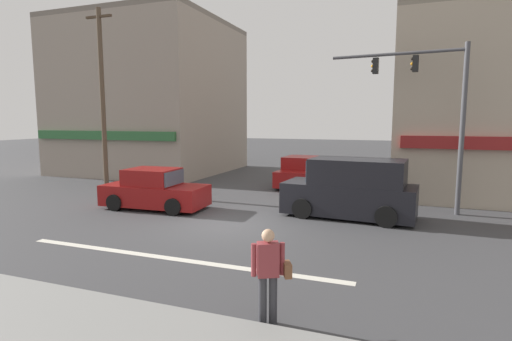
{
  "coord_description": "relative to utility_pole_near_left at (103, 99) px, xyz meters",
  "views": [
    {
      "loc": [
        5.33,
        -11.84,
        3.47
      ],
      "look_at": [
        0.19,
        2.0,
        1.6
      ],
      "focal_mm": 28.0,
      "sensor_mm": 36.0,
      "label": 1
    }
  ],
  "objects": [
    {
      "name": "lane_marking_stripe",
      "position": [
        8.02,
        -6.92,
        -4.43
      ],
      "size": [
        9.0,
        0.24,
        0.01
      ],
      "primitive_type": "cube",
      "color": "silver",
      "rests_on": "ground"
    },
    {
      "name": "traffic_light_mast",
      "position": [
        14.32,
        0.95,
        -0.26
      ],
      "size": [
        4.87,
        0.63,
        6.2
      ],
      "color": "#47474C",
      "rests_on": "ground"
    },
    {
      "name": "utility_pole_near_left",
      "position": [
        0.0,
        0.0,
        0.0
      ],
      "size": [
        1.4,
        0.22,
        8.57
      ],
      "color": "brown",
      "rests_on": "ground"
    },
    {
      "name": "ground_plane",
      "position": [
        8.02,
        -3.42,
        -4.43
      ],
      "size": [
        120.0,
        120.0,
        0.0
      ],
      "primitive_type": "plane",
      "color": "#3D3D3F"
    },
    {
      "name": "sedan_approaching_near",
      "position": [
        4.21,
        -2.15,
        -3.72
      ],
      "size": [
        4.17,
        2.02,
        1.58
      ],
      "color": "maroon",
      "rests_on": "ground"
    },
    {
      "name": "sedan_crossing_center",
      "position": [
        8.31,
        5.12,
        -3.72
      ],
      "size": [
        2.03,
        4.17,
        1.58
      ],
      "color": "maroon",
      "rests_on": "ground"
    },
    {
      "name": "building_left_block",
      "position": [
        -2.88,
        8.03,
        0.49
      ],
      "size": [
        10.13,
        9.79,
        9.86
      ],
      "color": "gray",
      "rests_on": "ground"
    },
    {
      "name": "pedestrian_foreground_with_bag",
      "position": [
        11.32,
        -9.14,
        -3.48
      ],
      "size": [
        0.68,
        0.44,
        1.67
      ],
      "color": "#333338",
      "rests_on": "ground"
    },
    {
      "name": "van_crossing_leftbound",
      "position": [
        11.66,
        -0.93,
        -3.43
      ],
      "size": [
        4.73,
        2.32,
        2.11
      ],
      "color": "black",
      "rests_on": "ground"
    }
  ]
}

